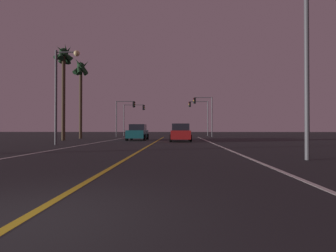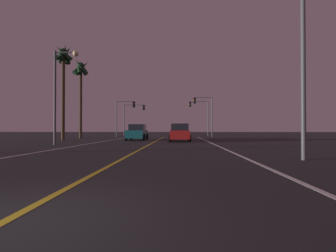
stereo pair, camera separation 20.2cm
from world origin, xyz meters
The scene contains 14 objects.
ground_plane centered at (0.00, 0.00, 0.00)m, with size 200.00×200.00×0.00m, color #232326.
lane_edge_right centered at (5.01, 14.83, 0.00)m, with size 0.16×41.66×0.01m, color silver.
lane_edge_left centered at (-5.01, 14.83, 0.00)m, with size 0.16×41.66×0.01m, color silver.
lane_center_divider centered at (0.00, 14.83, 0.00)m, with size 0.16×41.66×0.01m, color gold.
car_ahead_far centered at (2.34, 22.16, 0.82)m, with size 2.02×4.30×1.70m.
car_oncoming centered at (-2.20, 24.79, 0.82)m, with size 2.02×4.30×1.70m.
traffic_light_near_right centered at (5.89, 36.16, 4.35)m, with size 2.87×0.36×5.92m.
traffic_light_near_left centered at (-5.79, 36.16, 3.99)m, with size 2.95×0.36×5.38m.
traffic_light_far_right centered at (5.66, 41.66, 4.35)m, with size 3.33×0.36×5.89m.
traffic_light_far_left centered at (-5.40, 41.66, 4.02)m, with size 3.71×0.36×5.37m.
street_lamp_right_near centered at (6.45, 7.20, 4.99)m, with size 2.71×0.44×7.76m.
street_lamp_left_mid centered at (-6.66, 16.27, 4.58)m, with size 1.88×0.44×7.14m.
palm_tree_left_mid centered at (-9.79, 23.75, 7.99)m, with size 2.12×2.13×10.02m.
palm_tree_left_far centered at (-9.99, 29.04, 7.94)m, with size 2.11×2.19×9.99m.
Camera 1 is at (2.07, -3.23, 1.21)m, focal length 28.23 mm.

